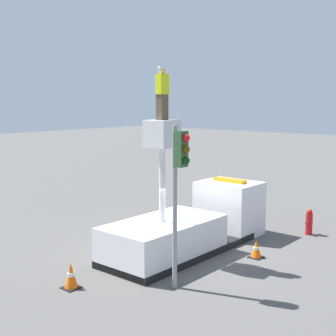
# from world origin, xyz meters

# --- Properties ---
(ground_plane) EXTENTS (120.00, 120.00, 0.00)m
(ground_plane) POSITION_xyz_m (0.00, 0.00, 0.00)
(ground_plane) COLOR #565451
(bucket_truck) EXTENTS (7.25, 2.38, 4.78)m
(bucket_truck) POSITION_xyz_m (0.59, 0.00, 0.85)
(bucket_truck) COLOR black
(bucket_truck) RESTS_ON ground
(worker) EXTENTS (0.40, 0.26, 1.75)m
(worker) POSITION_xyz_m (-1.01, 0.00, 5.66)
(worker) COLOR brown
(worker) RESTS_ON bucket_truck
(traffic_light_pole) EXTENTS (0.34, 0.57, 4.74)m
(traffic_light_pole) POSITION_xyz_m (-2.62, -2.03, 3.36)
(traffic_light_pole) COLOR gray
(traffic_light_pole) RESTS_ON ground
(fire_hydrant) EXTENTS (0.52, 0.28, 1.05)m
(fire_hydrant) POSITION_xyz_m (5.14, -2.56, 0.51)
(fire_hydrant) COLOR red
(fire_hydrant) RESTS_ON ground
(traffic_cone_rear) EXTENTS (0.48, 0.48, 0.77)m
(traffic_cone_rear) POSITION_xyz_m (-4.61, 0.39, 0.36)
(traffic_cone_rear) COLOR black
(traffic_cone_rear) RESTS_ON ground
(traffic_cone_curbside) EXTENTS (0.46, 0.46, 0.62)m
(traffic_cone_curbside) POSITION_xyz_m (1.25, -2.36, 0.29)
(traffic_cone_curbside) COLOR black
(traffic_cone_curbside) RESTS_ON ground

